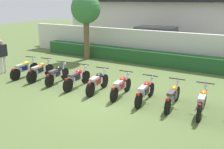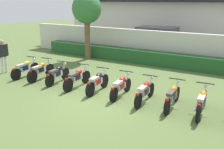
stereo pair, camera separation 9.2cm
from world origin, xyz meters
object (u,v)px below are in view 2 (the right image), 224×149
Objects in this scene: tree_near_inspector at (87,10)px; motorcycle_in_row_5 at (121,86)px; motorcycle_in_row_1 at (41,70)px; inspector_person at (3,53)px; motorcycle_in_row_3 at (77,78)px; parked_car at (159,41)px; motorcycle_in_row_0 at (25,68)px; motorcycle_in_row_8 at (202,102)px; motorcycle_in_row_4 at (97,82)px; motorcycle_in_row_7 at (172,96)px; motorcycle_in_row_6 at (145,91)px; motorcycle_in_row_2 at (57,74)px.

motorcycle_in_row_5 is (5.09, -4.75, -2.64)m from tree_near_inspector.
inspector_person reaches higher than motorcycle_in_row_1.
motorcycle_in_row_1 reaches higher than motorcycle_in_row_5.
parked_car is at bearing -5.25° from motorcycle_in_row_3.
tree_near_inspector is at bearing -8.44° from motorcycle_in_row_0.
motorcycle_in_row_8 is at bearing -94.74° from motorcycle_in_row_0.
motorcycle_in_row_8 is at bearing -94.91° from motorcycle_in_row_4.
tree_near_inspector is at bearing 1.99° from motorcycle_in_row_1.
motorcycle_in_row_7 is 1.02m from motorcycle_in_row_8.
tree_near_inspector is at bearing -134.51° from parked_car.
motorcycle_in_row_1 is at bearing -90.17° from motorcycle_in_row_0.
parked_car reaches higher than motorcycle_in_row_6.
motorcycle_in_row_2 is (2.04, 0.09, -0.00)m from motorcycle_in_row_0.
motorcycle_in_row_1 is 1.07× the size of motorcycle_in_row_2.
parked_car is 2.46× the size of motorcycle_in_row_6.
tree_near_inspector reaches higher than parked_car.
motorcycle_in_row_8 is (8.48, 0.06, 0.01)m from motorcycle_in_row_0.
motorcycle_in_row_3 is 1.08m from motorcycle_in_row_4.
motorcycle_in_row_6 is 0.97× the size of motorcycle_in_row_8.
motorcycle_in_row_4 is 0.99× the size of motorcycle_in_row_5.
motorcycle_in_row_4 is at bearing -50.14° from tree_near_inspector.
motorcycle_in_row_6 is (6.15, -4.81, -2.64)m from tree_near_inspector.
motorcycle_in_row_4 reaches higher than motorcycle_in_row_6.
motorcycle_in_row_8 is at bearing -97.72° from motorcycle_in_row_2.
motorcycle_in_row_2 is at bearing 2.54° from inspector_person.
motorcycle_in_row_2 is 1.01× the size of inspector_person.
motorcycle_in_row_2 is 3.64m from inspector_person.
motorcycle_in_row_3 is (2.22, -0.02, -0.01)m from motorcycle_in_row_1.
motorcycle_in_row_0 is 1.66m from inspector_person.
inspector_person is at bearing 87.30° from motorcycle_in_row_0.
motorcycle_in_row_0 is 1.01× the size of motorcycle_in_row_5.
motorcycle_in_row_7 is at bearing -92.08° from motorcycle_in_row_3.
motorcycle_in_row_8 reaches higher than motorcycle_in_row_7.
tree_near_inspector is 2.18× the size of motorcycle_in_row_6.
motorcycle_in_row_4 is 2.13m from motorcycle_in_row_6.
tree_near_inspector is 2.29× the size of motorcycle_in_row_2.
motorcycle_in_row_8 reaches higher than motorcycle_in_row_3.
inspector_person is (-2.53, -0.15, 0.60)m from motorcycle_in_row_1.
tree_near_inspector is 8.24m from motorcycle_in_row_6.
motorcycle_in_row_6 is 1.06× the size of inspector_person.
motorcycle_in_row_8 is 1.10× the size of inspector_person.
motorcycle_in_row_2 is (1.77, -4.76, -2.64)m from tree_near_inspector.
motorcycle_in_row_4 is 0.98× the size of motorcycle_in_row_6.
motorcycle_in_row_0 is at bearing 87.11° from motorcycle_in_row_7.
parked_car is 2.40× the size of motorcycle_in_row_7.
motorcycle_in_row_5 is (1.76, -8.57, -0.50)m from parked_car.
motorcycle_in_row_4 is at bearing 1.10° from inspector_person.
motorcycle_in_row_4 is (4.29, 0.05, 0.01)m from motorcycle_in_row_0.
motorcycle_in_row_4 is at bearing 87.39° from motorcycle_in_row_7.
motorcycle_in_row_3 is 1.00× the size of motorcycle_in_row_8.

